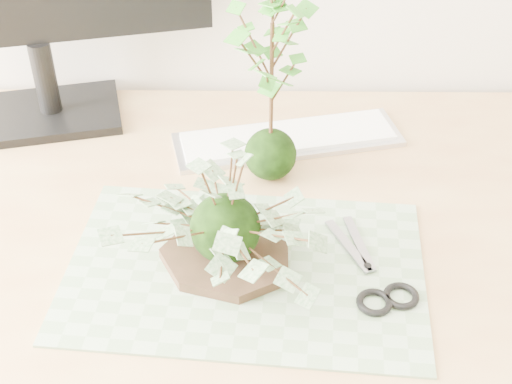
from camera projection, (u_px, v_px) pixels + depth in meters
desk at (271, 252)px, 1.12m from camera, size 1.60×0.70×0.74m
cutting_mat at (245, 268)px, 0.96m from camera, size 0.50×0.36×0.00m
stone_dish at (226, 259)px, 0.96m from camera, size 0.23×0.23×0.01m
ivy_kokedama at (224, 202)px, 0.90m from camera, size 0.34×0.34×0.19m
maple_kokedama at (272, 37)px, 0.98m from camera, size 0.23×0.23×0.34m
keyboard at (288, 139)px, 1.20m from camera, size 0.40×0.20×0.01m
scissors at (373, 287)px, 0.92m from camera, size 0.10×0.19×0.01m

